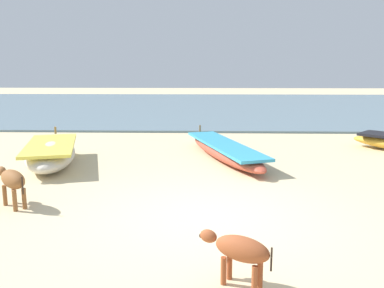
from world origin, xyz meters
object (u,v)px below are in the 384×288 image
at_px(calf_far_rust, 239,250).
at_px(calf_near_brown, 12,180).
at_px(fishing_boat_0, 51,154).
at_px(fishing_boat_1, 224,150).

bearing_deg(calf_far_rust, calf_near_brown, -2.50).
bearing_deg(calf_near_brown, calf_far_rust, -171.18).
xyz_separation_m(fishing_boat_0, calf_far_rust, (4.15, -5.51, 0.12)).
bearing_deg(fishing_boat_1, fishing_boat_0, 83.25).
relative_size(fishing_boat_0, calf_far_rust, 4.11).
height_order(fishing_boat_0, calf_near_brown, fishing_boat_0).
bearing_deg(fishing_boat_0, fishing_boat_1, -93.58).
distance_m(fishing_boat_0, fishing_boat_1, 4.39).
xyz_separation_m(fishing_boat_1, calf_near_brown, (-3.84, -3.88, 0.25)).
distance_m(fishing_boat_0, calf_near_brown, 3.04).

